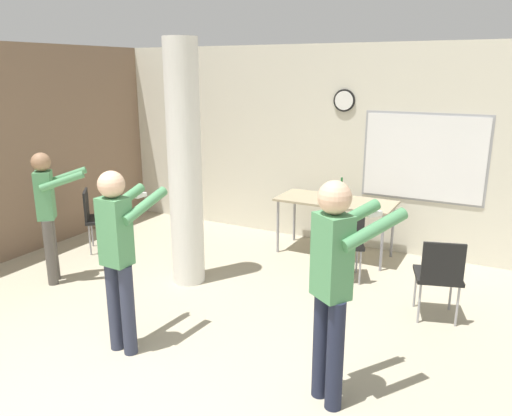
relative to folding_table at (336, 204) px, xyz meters
The scene contains 12 objects.
wall_left_accent 4.36m from the folding_table, 152.37° to the right, with size 0.12×7.00×2.80m.
wall_back 0.93m from the folding_table, 117.43° to the left, with size 8.00×0.15×2.80m.
support_pillar 2.18m from the folding_table, 127.06° to the right, with size 0.38×0.38×2.80m.
folding_table is the anchor object (origin of this frame).
bottle_on_table 0.19m from the folding_table, 59.88° to the left, with size 0.07×0.07×0.30m.
waste_bin 0.85m from the folding_table, 67.26° to the right, with size 0.30×0.30×0.39m.
chair_mid_room 2.01m from the folding_table, 39.87° to the right, with size 0.55×0.55×0.87m.
chair_by_left_wall 3.28m from the folding_table, 155.08° to the right, with size 0.62×0.62×0.87m.
chair_table_right 0.91m from the folding_table, 63.02° to the right, with size 0.58×0.58×0.87m.
person_playing_side 3.19m from the folding_table, 71.22° to the right, with size 0.62×0.71×1.74m.
person_watching_back 3.59m from the folding_table, 137.47° to the right, with size 0.61×0.58×1.56m.
person_playing_front 3.31m from the folding_table, 105.11° to the right, with size 0.38×0.66×1.66m.
Camera 1 is at (2.39, -1.70, 2.47)m, focal length 35.00 mm.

